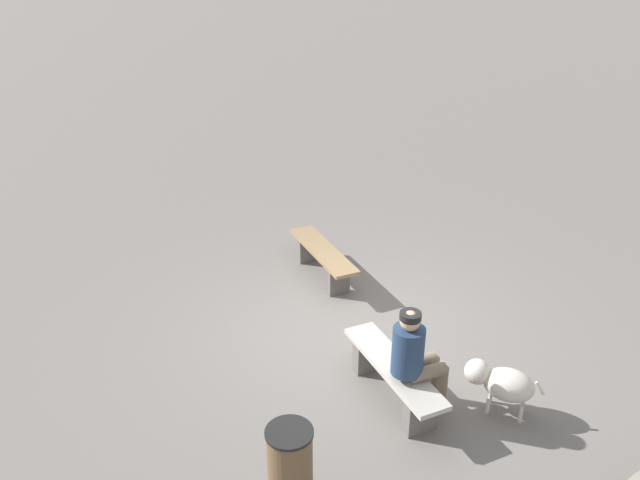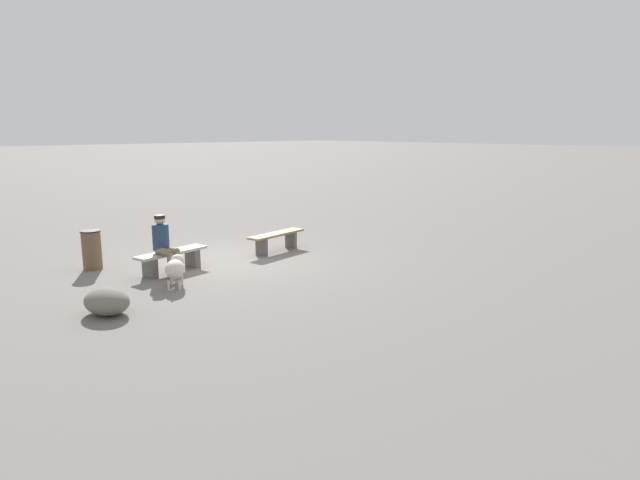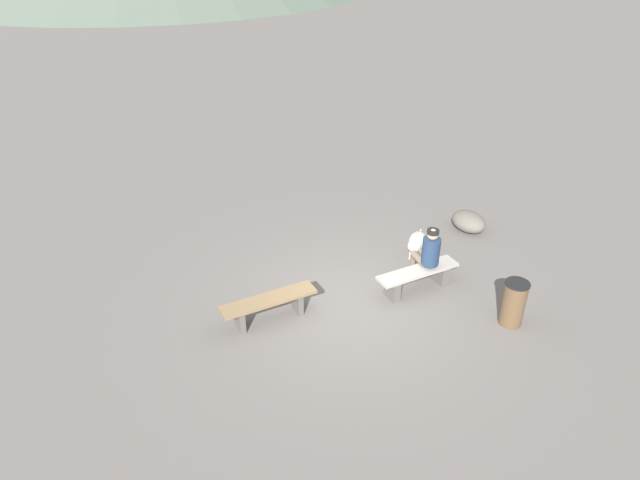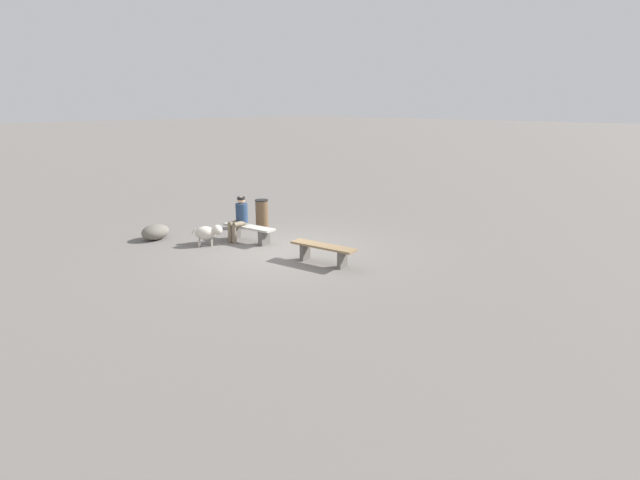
{
  "view_description": "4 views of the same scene",
  "coord_description": "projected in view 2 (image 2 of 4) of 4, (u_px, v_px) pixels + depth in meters",
  "views": [
    {
      "loc": [
        6.5,
        -2.23,
        4.66
      ],
      "look_at": [
        -1.09,
        -0.15,
        0.87
      ],
      "focal_mm": 34.57,
      "sensor_mm": 36.0,
      "label": 1
    },
    {
      "loc": [
        7.05,
        10.49,
        3.03
      ],
      "look_at": [
        -1.68,
        1.49,
        0.49
      ],
      "focal_mm": 30.62,
      "sensor_mm": 36.0,
      "label": 2
    },
    {
      "loc": [
        -3.24,
        -7.96,
        6.56
      ],
      "look_at": [
        -0.13,
        1.5,
        0.57
      ],
      "focal_mm": 31.96,
      "sensor_mm": 36.0,
      "label": 3
    },
    {
      "loc": [
        -9.62,
        8.56,
        3.87
      ],
      "look_at": [
        -1.46,
        0.02,
        0.58
      ],
      "focal_mm": 27.78,
      "sensor_mm": 36.0,
      "label": 4
    }
  ],
  "objects": [
    {
      "name": "ground",
      "position": [
        225.0,
        263.0,
        12.8
      ],
      "size": [
        210.0,
        210.0,
        0.06
      ],
      "primitive_type": "cube",
      "color": "slate"
    },
    {
      "name": "seated_person",
      "position": [
        163.0,
        240.0,
        11.45
      ],
      "size": [
        0.39,
        0.65,
        1.29
      ],
      "rotation": [
        0.0,
        0.0,
        0.11
      ],
      "color": "navy",
      "rests_on": "ground"
    },
    {
      "name": "bench_right",
      "position": [
        172.0,
        258.0,
        11.79
      ],
      "size": [
        1.73,
        0.64,
        0.47
      ],
      "rotation": [
        0.0,
        0.0,
        0.16
      ],
      "color": "#605B56",
      "rests_on": "ground"
    },
    {
      "name": "dog",
      "position": [
        175.0,
        267.0,
        10.69
      ],
      "size": [
        0.67,
        0.74,
        0.59
      ],
      "rotation": [
        0.0,
        0.0,
        4.04
      ],
      "color": "beige",
      "rests_on": "ground"
    },
    {
      "name": "boulder",
      "position": [
        107.0,
        302.0,
        9.09
      ],
      "size": [
        0.82,
        0.98,
        0.44
      ],
      "primitive_type": "ellipsoid",
      "rotation": [
        0.0,
        0.0,
        0.21
      ],
      "color": "#6B665B",
      "rests_on": "ground"
    },
    {
      "name": "bench_left",
      "position": [
        277.0,
        238.0,
        13.78
      ],
      "size": [
        1.79,
        0.66,
        0.48
      ],
      "rotation": [
        0.0,
        0.0,
        0.16
      ],
      "color": "#605B56",
      "rests_on": "ground"
    },
    {
      "name": "trash_bin",
      "position": [
        92.0,
        250.0,
        11.99
      ],
      "size": [
        0.43,
        0.43,
        0.87
      ],
      "color": "brown",
      "rests_on": "ground"
    }
  ]
}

